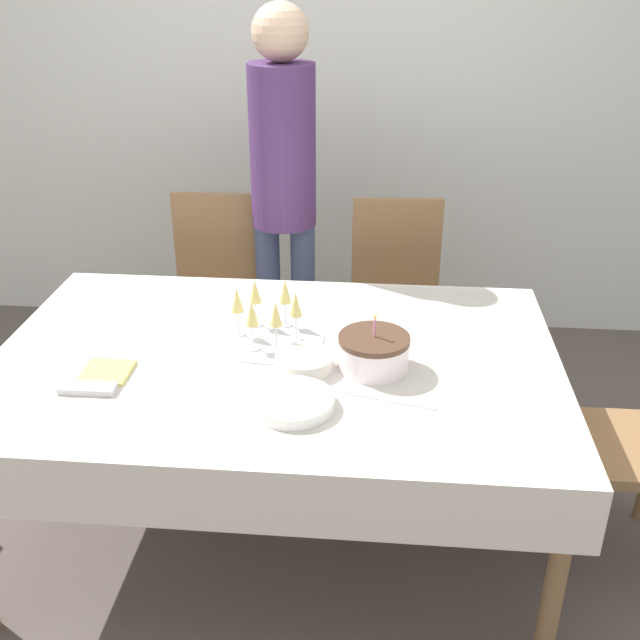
{
  "coord_description": "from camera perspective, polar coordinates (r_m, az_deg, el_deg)",
  "views": [
    {
      "loc": [
        0.34,
        -2.13,
        1.94
      ],
      "look_at": [
        0.14,
        0.03,
        0.86
      ],
      "focal_mm": 42.0,
      "sensor_mm": 36.0,
      "label": 1
    }
  ],
  "objects": [
    {
      "name": "plate_stack_dessert",
      "position": [
        2.38,
        -1.21,
        -3.21
      ],
      "size": [
        0.18,
        0.18,
        0.05
      ],
      "color": "silver",
      "rests_on": "dining_table"
    },
    {
      "name": "dining_table",
      "position": [
        2.52,
        -3.35,
        -4.63
      ],
      "size": [
        1.86,
        1.23,
        0.74
      ],
      "color": "silver",
      "rests_on": "ground_plane"
    },
    {
      "name": "napkin_pile",
      "position": [
        2.45,
        -15.96,
        -3.82
      ],
      "size": [
        0.15,
        0.15,
        0.01
      ],
      "color": "#E0D166",
      "rests_on": "dining_table"
    },
    {
      "name": "dining_chair_far_right",
      "position": [
        3.38,
        5.8,
        1.62
      ],
      "size": [
        0.45,
        0.45,
        0.96
      ],
      "color": "olive",
      "rests_on": "ground_plane"
    },
    {
      "name": "champagne_tray",
      "position": [
        2.54,
        -3.95,
        0.1
      ],
      "size": [
        0.37,
        0.37,
        0.18
      ],
      "color": "silver",
      "rests_on": "dining_table"
    },
    {
      "name": "person_standing",
      "position": [
        3.26,
        -2.81,
        11.02
      ],
      "size": [
        0.28,
        0.28,
        1.76
      ],
      "color": "#3F4C72",
      "rests_on": "ground_plane"
    },
    {
      "name": "ground_plane",
      "position": [
        2.9,
        -3.01,
        -15.5
      ],
      "size": [
        12.0,
        12.0,
        0.0
      ],
      "primitive_type": "plane",
      "color": "#564C47"
    },
    {
      "name": "birthday_cake",
      "position": [
        2.37,
        4.12,
        -2.45
      ],
      "size": [
        0.23,
        0.23,
        0.19
      ],
      "color": "white",
      "rests_on": "dining_table"
    },
    {
      "name": "cake_knife",
      "position": [
        2.24,
        5.04,
        -6.05
      ],
      "size": [
        0.3,
        0.09,
        0.0
      ],
      "color": "silver",
      "rests_on": "dining_table"
    },
    {
      "name": "wall_back",
      "position": [
        3.99,
        0.2,
        17.97
      ],
      "size": [
        8.0,
        0.05,
        2.7
      ],
      "color": "silver",
      "rests_on": "ground_plane"
    },
    {
      "name": "plate_stack_main",
      "position": [
        2.19,
        -2.14,
        -6.27
      ],
      "size": [
        0.25,
        0.25,
        0.03
      ],
      "color": "white",
      "rests_on": "dining_table"
    },
    {
      "name": "dining_chair_far_left",
      "position": [
        3.46,
        -7.92,
        2.12
      ],
      "size": [
        0.43,
        0.43,
        0.96
      ],
      "color": "olive",
      "rests_on": "ground_plane"
    },
    {
      "name": "fork_pile",
      "position": [
        2.37,
        -17.28,
        -5.0
      ],
      "size": [
        0.17,
        0.06,
        0.02
      ],
      "color": "silver",
      "rests_on": "dining_table"
    }
  ]
}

